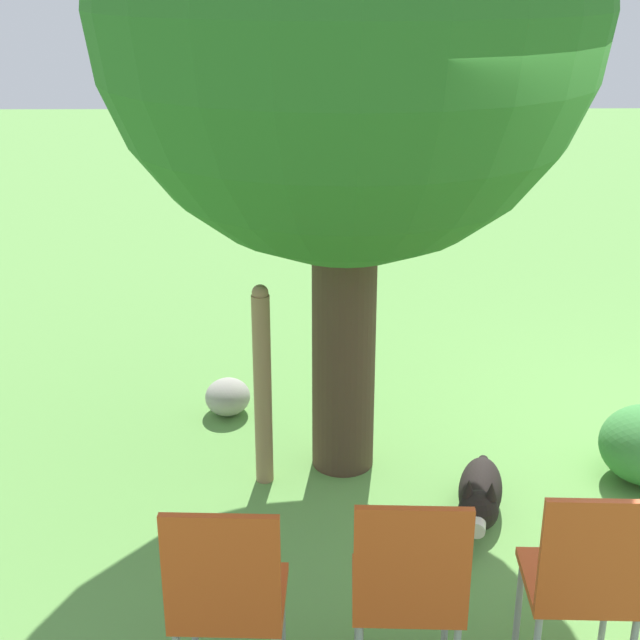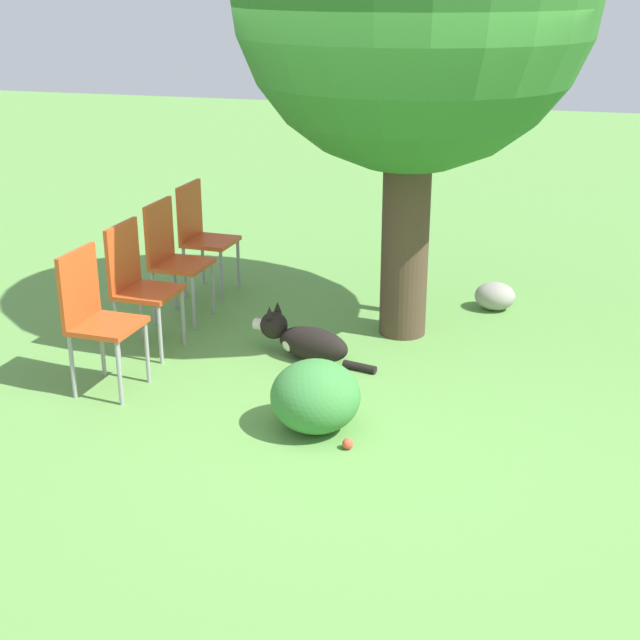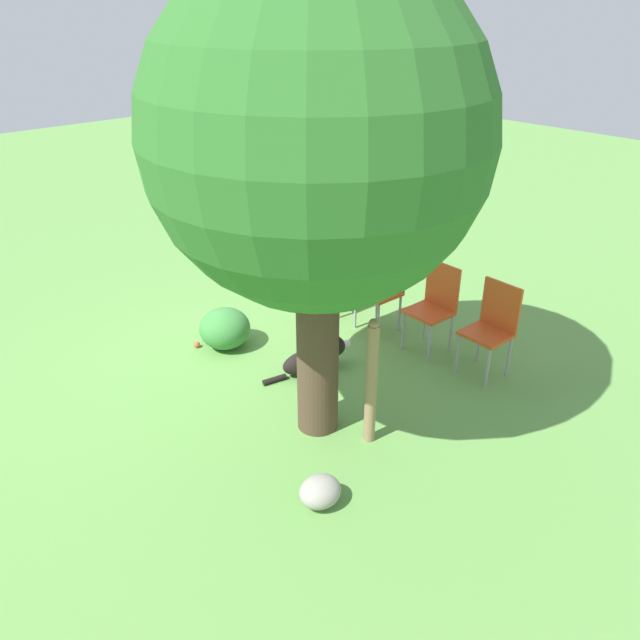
{
  "view_description": "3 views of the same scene",
  "coord_description": "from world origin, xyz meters",
  "views": [
    {
      "loc": [
        -4.76,
        1.31,
        2.81
      ],
      "look_at": [
        0.01,
        1.26,
        0.94
      ],
      "focal_mm": 50.0,
      "sensor_mm": 36.0,
      "label": 1
    },
    {
      "loc": [
        1.2,
        -5.52,
        2.67
      ],
      "look_at": [
        -0.45,
        0.31,
        0.36
      ],
      "focal_mm": 50.0,
      "sensor_mm": 36.0,
      "label": 2
    },
    {
      "loc": [
        3.16,
        4.58,
        3.57
      ],
      "look_at": [
        -0.03,
        1.11,
        1.08
      ],
      "focal_mm": 35.0,
      "sensor_mm": 36.0,
      "label": 3
    }
  ],
  "objects": [
    {
      "name": "fence_post",
      "position": [
        -0.19,
        1.59,
        0.62
      ],
      "size": [
        0.1,
        0.1,
        1.22
      ],
      "color": "#937551",
      "rests_on": "ground_plane"
    },
    {
      "name": "dog",
      "position": [
        -0.61,
        0.39,
        0.15
      ],
      "size": [
        1.02,
        0.38,
        0.39
      ],
      "rotation": [
        0.0,
        0.0,
        2.92
      ],
      "color": "black",
      "rests_on": "ground_plane"
    },
    {
      "name": "red_chair_0",
      "position": [
        -1.82,
        -0.49,
        0.57
      ],
      "size": [
        0.44,
        0.46,
        0.99
      ],
      "rotation": [
        0.0,
        0.0,
        -0.04
      ],
      "color": "#D14C1E",
      "rests_on": "ground_plane"
    },
    {
      "name": "red_chair_2",
      "position": [
        -1.9,
        0.93,
        0.57
      ],
      "size": [
        0.44,
        0.46,
        0.99
      ],
      "rotation": [
        0.0,
        0.0,
        -0.04
      ],
      "color": "#D14C1E",
      "rests_on": "ground_plane"
    },
    {
      "name": "oak_tree",
      "position": [
        0.01,
        1.12,
        2.62
      ],
      "size": [
        2.64,
        2.64,
        3.96
      ],
      "color": "#4C3828",
      "rests_on": "ground_plane"
    },
    {
      "name": "garden_rock",
      "position": [
        0.68,
        1.88,
        0.12
      ],
      "size": [
        0.35,
        0.3,
        0.24
      ],
      "color": "gray",
      "rests_on": "ground_plane"
    },
    {
      "name": "ground_plane",
      "position": [
        0.0,
        0.0,
        0.0
      ],
      "size": [
        30.0,
        30.0,
        0.0
      ],
      "primitive_type": "plane",
      "color": "#609947"
    },
    {
      "name": "red_chair_1",
      "position": [
        -1.86,
        0.22,
        0.57
      ],
      "size": [
        0.44,
        0.46,
        0.99
      ],
      "rotation": [
        0.0,
        0.0,
        -0.04
      ],
      "color": "#D14C1E",
      "rests_on": "ground_plane"
    },
    {
      "name": "red_chair_3",
      "position": [
        -1.94,
        1.64,
        0.57
      ],
      "size": [
        0.44,
        0.46,
        0.99
      ],
      "rotation": [
        0.0,
        0.0,
        -0.04
      ],
      "color": "#D14C1E",
      "rests_on": "ground_plane"
    },
    {
      "name": "low_shrub",
      "position": [
        -0.21,
        -0.66,
        0.23
      ],
      "size": [
        0.57,
        0.57,
        0.46
      ],
      "color": "#3D843D",
      "rests_on": "ground_plane"
    },
    {
      "name": "tennis_ball",
      "position": [
        0.05,
        -0.86,
        0.03
      ],
      "size": [
        0.07,
        0.07,
        0.07
      ],
      "color": "#E54C33",
      "rests_on": "ground_plane"
    }
  ]
}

